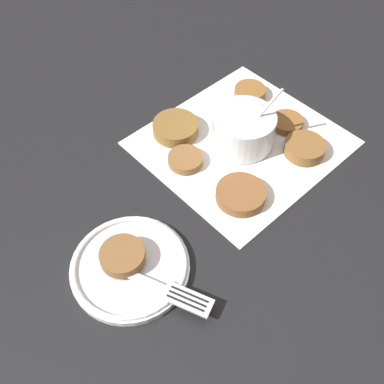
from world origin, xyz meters
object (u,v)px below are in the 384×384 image
at_px(fritter_on_plate, 122,256).
at_px(fork, 164,289).
at_px(serving_plate, 130,266).
at_px(sauce_bowl, 243,130).

distance_m(fritter_on_plate, fork, 0.08).
relative_size(fritter_on_plate, fork, 0.37).
bearing_deg(fork, serving_plate, 98.92).
bearing_deg(fritter_on_plate, fork, -80.94).
bearing_deg(fritter_on_plate, serving_plate, -80.18).
relative_size(serving_plate, fritter_on_plate, 2.66).
distance_m(sauce_bowl, serving_plate, 0.32).
bearing_deg(serving_plate, sauce_bowl, 12.34).
distance_m(sauce_bowl, fork, 0.33).
xyz_separation_m(serving_plate, fritter_on_plate, (-0.00, 0.01, 0.02)).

